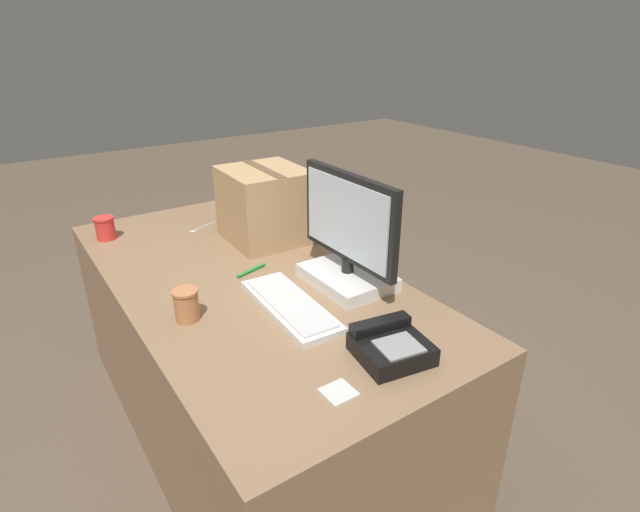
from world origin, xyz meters
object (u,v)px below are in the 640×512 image
object	(u,v)px
monitor	(348,244)
sticky_note_pad	(339,392)
pen_marker	(251,270)
keyboard	(290,305)
desk_phone	(391,346)
cardboard_box	(265,205)
paper_cup_left	(105,228)
paper_cup_right	(186,305)
spoon	(198,229)

from	to	relation	value
monitor	sticky_note_pad	bearing A→B (deg)	-39.05
monitor	pen_marker	world-z (taller)	monitor
keyboard	desk_phone	size ratio (longest dim) A/B	2.08
monitor	cardboard_box	bearing A→B (deg)	-176.35
monitor	sticky_note_pad	xyz separation A→B (m)	(0.47, -0.38, -0.15)
sticky_note_pad	pen_marker	bearing A→B (deg)	169.62
desk_phone	paper_cup_left	world-z (taller)	paper_cup_left
paper_cup_right	keyboard	bearing A→B (deg)	67.17
keyboard	cardboard_box	world-z (taller)	cardboard_box
desk_phone	cardboard_box	size ratio (longest dim) A/B	0.62
monitor	paper_cup_right	xyz separation A→B (m)	(-0.09, -0.57, -0.10)
paper_cup_left	keyboard	bearing A→B (deg)	19.89
paper_cup_left	cardboard_box	xyz separation A→B (m)	(0.39, 0.58, 0.11)
spoon	cardboard_box	xyz separation A→B (m)	(0.28, 0.21, 0.15)
keyboard	cardboard_box	distance (m)	0.64
desk_phone	paper_cup_left	distance (m)	1.43
monitor	keyboard	bearing A→B (deg)	-81.11
paper_cup_left	sticky_note_pad	distance (m)	1.42
paper_cup_left	cardboard_box	distance (m)	0.71
monitor	spoon	world-z (taller)	monitor
desk_phone	paper_cup_left	bearing A→B (deg)	-151.87
monitor	sticky_note_pad	size ratio (longest dim) A/B	6.14
paper_cup_left	paper_cup_right	distance (m)	0.85
spoon	sticky_note_pad	world-z (taller)	sticky_note_pad
monitor	desk_phone	world-z (taller)	monitor
monitor	spoon	xyz separation A→B (m)	(-0.82, -0.24, -0.15)
keyboard	paper_cup_left	xyz separation A→B (m)	(-0.97, -0.35, 0.04)
sticky_note_pad	paper_cup_right	bearing A→B (deg)	-161.48
keyboard	paper_cup_left	world-z (taller)	paper_cup_left
monitor	paper_cup_left	world-z (taller)	monitor
monitor	paper_cup_right	bearing A→B (deg)	-98.55
sticky_note_pad	keyboard	bearing A→B (deg)	164.93
monitor	desk_phone	distance (m)	0.47
monitor	paper_cup_left	distance (m)	1.12
paper_cup_right	pen_marker	distance (m)	0.38
paper_cup_left	cardboard_box	world-z (taller)	cardboard_box
desk_phone	pen_marker	distance (m)	0.71
spoon	cardboard_box	distance (m)	0.38
paper_cup_right	desk_phone	bearing A→B (deg)	38.24
desk_phone	keyboard	bearing A→B (deg)	-155.74
keyboard	cardboard_box	size ratio (longest dim) A/B	1.29
monitor	keyboard	world-z (taller)	monitor
keyboard	sticky_note_pad	size ratio (longest dim) A/B	5.80
spoon	paper_cup_left	bearing A→B (deg)	-40.91
desk_phone	paper_cup_left	xyz separation A→B (m)	(-1.36, -0.45, 0.02)
paper_cup_right	sticky_note_pad	world-z (taller)	paper_cup_right
pen_marker	sticky_note_pad	xyz separation A→B (m)	(0.75, -0.14, -0.00)
keyboard	sticky_note_pad	world-z (taller)	keyboard
desk_phone	pen_marker	world-z (taller)	desk_phone
cardboard_box	sticky_note_pad	distance (m)	1.08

